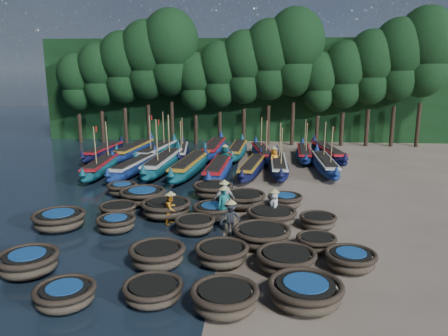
# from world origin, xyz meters

# --- Properties ---
(ground) EXTENTS (120.00, 120.00, 0.00)m
(ground) POSITION_xyz_m (0.00, 0.00, 0.00)
(ground) COLOR gray
(ground) RESTS_ON ground
(foliage_wall) EXTENTS (40.00, 3.00, 10.00)m
(foliage_wall) POSITION_xyz_m (0.00, 23.50, 5.00)
(foliage_wall) COLOR black
(foliage_wall) RESTS_ON ground
(coracle_1) EXTENTS (2.04, 2.04, 0.69)m
(coracle_1) POSITION_xyz_m (-4.35, -9.71, 0.40)
(coracle_1) COLOR #4C3F2F
(coracle_1) RESTS_ON ground
(coracle_2) EXTENTS (2.19, 2.19, 0.65)m
(coracle_2) POSITION_xyz_m (-1.73, -9.24, 0.37)
(coracle_2) COLOR #4C3F2F
(coracle_2) RESTS_ON ground
(coracle_3) EXTENTS (2.46, 2.46, 0.81)m
(coracle_3) POSITION_xyz_m (0.54, -9.67, 0.46)
(coracle_3) COLOR #4C3F2F
(coracle_3) RESTS_ON ground
(coracle_4) EXTENTS (2.77, 2.77, 0.79)m
(coracle_4) POSITION_xyz_m (2.98, -9.09, 0.46)
(coracle_4) COLOR #4C3F2F
(coracle_4) RESTS_ON ground
(coracle_5) EXTENTS (2.54, 2.54, 0.82)m
(coracle_5) POSITION_xyz_m (-6.57, -7.75, 0.47)
(coracle_5) COLOR #4C3F2F
(coracle_5) RESTS_ON ground
(coracle_6) EXTENTS (2.12, 2.12, 0.82)m
(coracle_6) POSITION_xyz_m (-2.16, -6.81, 0.47)
(coracle_6) COLOR #4C3F2F
(coracle_6) RESTS_ON ground
(coracle_7) EXTENTS (2.23, 2.23, 0.76)m
(coracle_7) POSITION_xyz_m (0.18, -6.40, 0.43)
(coracle_7) COLOR #4C3F2F
(coracle_7) RESTS_ON ground
(coracle_8) EXTENTS (2.58, 2.58, 0.76)m
(coracle_8) POSITION_xyz_m (2.54, -6.76, 0.43)
(coracle_8) COLOR #4C3F2F
(coracle_8) RESTS_ON ground
(coracle_9) EXTENTS (2.23, 2.23, 0.70)m
(coracle_9) POSITION_xyz_m (4.87, -6.48, 0.40)
(coracle_9) COLOR #4C3F2F
(coracle_9) RESTS_ON ground
(coracle_10) EXTENTS (2.91, 2.91, 0.81)m
(coracle_10) POSITION_xyz_m (-7.47, -3.34, 0.47)
(coracle_10) COLOR #4C3F2F
(coracle_10) RESTS_ON ground
(coracle_11) EXTENTS (2.12, 2.12, 0.69)m
(coracle_11) POSITION_xyz_m (-4.81, -3.43, 0.40)
(coracle_11) COLOR #4C3F2F
(coracle_11) RESTS_ON ground
(coracle_12) EXTENTS (1.92, 1.92, 0.71)m
(coracle_12) POSITION_xyz_m (-1.26, -3.38, 0.41)
(coracle_12) COLOR #4C3F2F
(coracle_12) RESTS_ON ground
(coracle_13) EXTENTS (2.66, 2.66, 0.79)m
(coracle_13) POSITION_xyz_m (1.67, -4.51, 0.45)
(coracle_13) COLOR #4C3F2F
(coracle_13) RESTS_ON ground
(coracle_14) EXTENTS (1.64, 1.64, 0.64)m
(coracle_14) POSITION_xyz_m (3.85, -4.87, 0.36)
(coracle_14) COLOR #4C3F2F
(coracle_14) RESTS_ON ground
(coracle_15) EXTENTS (2.06, 2.06, 0.71)m
(coracle_15) POSITION_xyz_m (-5.28, -1.61, 0.41)
(coracle_15) COLOR #4C3F2F
(coracle_15) RESTS_ON ground
(coracle_16) EXTENTS (2.58, 2.58, 0.83)m
(coracle_16) POSITION_xyz_m (-2.98, -1.33, 0.47)
(coracle_16) COLOR #4C3F2F
(coracle_16) RESTS_ON ground
(coracle_17) EXTENTS (2.25, 2.25, 0.73)m
(coracle_17) POSITION_xyz_m (-0.62, -1.41, 0.42)
(coracle_17) COLOR #4C3F2F
(coracle_17) RESTS_ON ground
(coracle_18) EXTENTS (2.54, 2.54, 0.78)m
(coracle_18) POSITION_xyz_m (2.14, -2.05, 0.44)
(coracle_18) COLOR #4C3F2F
(coracle_18) RESTS_ON ground
(coracle_19) EXTENTS (1.70, 1.70, 0.64)m
(coracle_19) POSITION_xyz_m (4.25, -2.30, 0.37)
(coracle_19) COLOR #4C3F2F
(coracle_19) RESTS_ON ground
(coracle_20) EXTENTS (1.77, 1.77, 0.71)m
(coracle_20) POSITION_xyz_m (-6.26, 2.16, 0.41)
(coracle_20) COLOR #4C3F2F
(coracle_20) RESTS_ON ground
(coracle_21) EXTENTS (2.83, 2.83, 0.82)m
(coracle_21) POSITION_xyz_m (-4.67, 0.63, 0.48)
(coracle_21) COLOR #4C3F2F
(coracle_21) RESTS_ON ground
(coracle_22) EXTENTS (2.41, 2.41, 0.84)m
(coracle_22) POSITION_xyz_m (-1.03, 2.11, 0.48)
(coracle_22) COLOR #4C3F2F
(coracle_22) RESTS_ON ground
(coracle_23) EXTENTS (2.88, 2.88, 0.81)m
(coracle_23) POSITION_xyz_m (0.74, 0.46, 0.47)
(coracle_23) COLOR #4C3F2F
(coracle_23) RESTS_ON ground
(coracle_24) EXTENTS (1.84, 1.84, 0.74)m
(coracle_24) POSITION_xyz_m (2.92, 0.52, 0.43)
(coracle_24) COLOR #4C3F2F
(coracle_24) RESTS_ON ground
(long_boat_1) EXTENTS (1.87, 8.24, 3.51)m
(long_boat_1) POSITION_xyz_m (-9.27, 7.28, 0.56)
(long_boat_1) COLOR #0F4958
(long_boat_1) RESTS_ON ground
(long_boat_2) EXTENTS (2.54, 8.01, 1.42)m
(long_boat_2) POSITION_xyz_m (-7.01, 7.32, 0.54)
(long_boat_2) COLOR navy
(long_boat_2) RESTS_ON ground
(long_boat_3) EXTENTS (2.17, 9.18, 3.91)m
(long_boat_3) POSITION_xyz_m (-5.19, 8.23, 0.62)
(long_boat_3) COLOR #0F4958
(long_boat_3) RESTS_ON ground
(long_boat_4) EXTENTS (2.63, 9.03, 1.60)m
(long_boat_4) POSITION_xyz_m (-3.14, 7.56, 0.61)
(long_boat_4) COLOR #0F4958
(long_boat_4) RESTS_ON ground
(long_boat_5) EXTENTS (2.05, 8.78, 1.55)m
(long_boat_5) POSITION_xyz_m (-1.11, 6.97, 0.59)
(long_boat_5) COLOR navy
(long_boat_5) RESTS_ON ground
(long_boat_6) EXTENTS (2.53, 7.64, 1.36)m
(long_boat_6) POSITION_xyz_m (1.11, 7.74, 0.52)
(long_boat_6) COLOR black
(long_boat_6) RESTS_ON ground
(long_boat_7) EXTENTS (1.48, 8.07, 3.43)m
(long_boat_7) POSITION_xyz_m (2.92, 8.20, 0.54)
(long_boat_7) COLOR black
(long_boat_7) RESTS_ON ground
(long_boat_8) EXTENTS (1.62, 8.11, 3.44)m
(long_boat_8) POSITION_xyz_m (6.20, 8.93, 0.55)
(long_boat_8) COLOR navy
(long_boat_8) RESTS_ON ground
(long_boat_9) EXTENTS (2.03, 7.65, 1.35)m
(long_boat_9) POSITION_xyz_m (-11.05, 12.71, 0.51)
(long_boat_9) COLOR black
(long_boat_9) RESTS_ON ground
(long_boat_10) EXTENTS (2.42, 8.63, 1.53)m
(long_boat_10) POSITION_xyz_m (-8.63, 13.05, 0.58)
(long_boat_10) COLOR navy
(long_boat_10) RESTS_ON ground
(long_boat_11) EXTENTS (2.76, 8.62, 3.70)m
(long_boat_11) POSITION_xyz_m (-6.62, 12.64, 0.59)
(long_boat_11) COLOR #0F4958
(long_boat_11) RESTS_ON ground
(long_boat_12) EXTENTS (2.20, 7.43, 3.18)m
(long_boat_12) POSITION_xyz_m (-4.77, 13.14, 0.50)
(long_boat_12) COLOR black
(long_boat_12) RESTS_ON ground
(long_boat_13) EXTENTS (2.00, 8.92, 1.57)m
(long_boat_13) POSITION_xyz_m (-2.17, 14.29, 0.60)
(long_boat_13) COLOR navy
(long_boat_13) RESTS_ON ground
(long_boat_14) EXTENTS (1.91, 8.07, 1.42)m
(long_boat_14) POSITION_xyz_m (-0.21, 13.86, 0.54)
(long_boat_14) COLOR #0F4958
(long_boat_14) RESTS_ON ground
(long_boat_15) EXTENTS (2.46, 7.72, 3.31)m
(long_boat_15) POSITION_xyz_m (1.82, 12.95, 0.53)
(long_boat_15) COLOR navy
(long_boat_15) RESTS_ON ground
(long_boat_16) EXTENTS (1.71, 7.36, 3.13)m
(long_boat_16) POSITION_xyz_m (5.16, 13.21, 0.50)
(long_boat_16) COLOR navy
(long_boat_16) RESTS_ON ground
(long_boat_17) EXTENTS (2.73, 8.43, 1.50)m
(long_boat_17) POSITION_xyz_m (7.03, 13.29, 0.57)
(long_boat_17) COLOR black
(long_boat_17) RESTS_ON ground
(fisherman_0) EXTENTS (0.55, 0.78, 1.70)m
(fisherman_0) POSITION_xyz_m (2.27, -1.43, 0.82)
(fisherman_0) COLOR silver
(fisherman_0) RESTS_ON ground
(fisherman_1) EXTENTS (0.72, 0.56, 1.96)m
(fisherman_1) POSITION_xyz_m (-0.06, -2.01, 0.97)
(fisherman_1) COLOR #186763
(fisherman_1) RESTS_ON ground
(fisherman_2) EXTENTS (0.76, 0.86, 1.69)m
(fisherman_2) POSITION_xyz_m (-2.55, -2.20, 0.81)
(fisherman_2) COLOR orange
(fisherman_2) RESTS_ON ground
(fisherman_3) EXTENTS (1.09, 0.77, 1.73)m
(fisherman_3) POSITION_xyz_m (0.33, -3.41, 0.81)
(fisherman_3) COLOR black
(fisherman_3) RESTS_ON ground
(fisherman_4) EXTENTS (1.13, 0.76, 1.99)m
(fisherman_4) POSITION_xyz_m (-0.14, -1.06, 0.95)
(fisherman_4) COLOR silver
(fisherman_4) RESTS_ON ground
(fisherman_5) EXTENTS (1.64, 1.38, 1.97)m
(fisherman_5) POSITION_xyz_m (-0.87, 9.15, 0.92)
(fisherman_5) COLOR #186763
(fisherman_5) RESTS_ON ground
(fisherman_6) EXTENTS (0.97, 0.97, 1.90)m
(fisherman_6) POSITION_xyz_m (2.62, 8.93, 0.91)
(fisherman_6) COLOR orange
(fisherman_6) RESTS_ON ground
(tree_0) EXTENTS (3.68, 3.68, 8.68)m
(tree_0) POSITION_xyz_m (-16.00, 20.00, 5.97)
(tree_0) COLOR black
(tree_0) RESTS_ON ground
(tree_1) EXTENTS (4.09, 4.09, 9.65)m
(tree_1) POSITION_xyz_m (-13.70, 20.00, 6.65)
(tree_1) COLOR black
(tree_1) RESTS_ON ground
(tree_2) EXTENTS (4.51, 4.51, 10.63)m
(tree_2) POSITION_xyz_m (-11.40, 20.00, 7.32)
(tree_2) COLOR black
(tree_2) RESTS_ON ground
(tree_3) EXTENTS (4.92, 4.92, 11.60)m
(tree_3) POSITION_xyz_m (-9.10, 20.00, 8.00)
(tree_3) COLOR black
(tree_3) RESTS_ON ground
(tree_4) EXTENTS (5.34, 5.34, 12.58)m
(tree_4) POSITION_xyz_m (-6.80, 20.00, 8.67)
(tree_4) COLOR black
(tree_4) RESTS_ON ground
(tree_5) EXTENTS (3.68, 3.68, 8.68)m
(tree_5) POSITION_xyz_m (-4.50, 20.00, 5.97)
(tree_5) COLOR black
(tree_5) RESTS_ON ground
(tree_6) EXTENTS (4.09, 4.09, 9.65)m
(tree_6) POSITION_xyz_m (-2.20, 20.00, 6.65)
(tree_6) COLOR black
(tree_6) RESTS_ON ground
(tree_7) EXTENTS (4.51, 4.51, 10.63)m
(tree_7) POSITION_xyz_m (0.10, 20.00, 7.32)
(tree_7) COLOR black
(tree_7) RESTS_ON ground
(tree_8) EXTENTS (4.92, 4.92, 11.60)m
(tree_8) POSITION_xyz_m (2.40, 20.00, 8.00)
(tree_8) COLOR black
(tree_8) RESTS_ON ground
(tree_9) EXTENTS (5.34, 5.34, 12.58)m
(tree_9) POSITION_xyz_m (4.70, 20.00, 8.67)
(tree_9) COLOR black
(tree_9) RESTS_ON ground
(tree_10) EXTENTS (3.68, 3.68, 8.68)m
(tree_10) POSITION_xyz_m (7.00, 20.00, 5.97)
(tree_10) COLOR black
(tree_10) RESTS_ON ground
(tree_11) EXTENTS (4.09, 4.09, 9.65)m
(tree_11) POSITION_xyz_m (9.30, 20.00, 6.65)
(tree_11) COLOR black
(tree_11) RESTS_ON ground
(tree_12) EXTENTS (4.51, 4.51, 10.63)m
(tree_12) POSITION_xyz_m (11.60, 20.00, 7.32)
(tree_12) COLOR black
(tree_12) RESTS_ON ground
(tree_13) EXTENTS (4.92, 4.92, 11.60)m
(tree_13) POSITION_xyz_m (13.90, 20.00, 8.00)
(tree_13) COLOR black
(tree_13) RESTS_ON ground
(tree_14) EXTENTS (5.34, 5.34, 12.58)m
(tree_14) POSITION_xyz_m (16.20, 20.00, 8.67)
(tree_14) COLOR black
(tree_14) RESTS_ON ground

